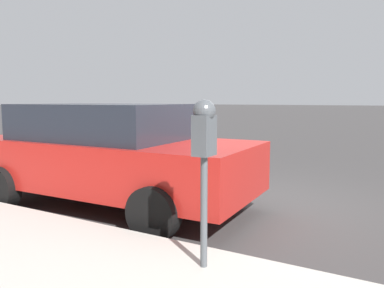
% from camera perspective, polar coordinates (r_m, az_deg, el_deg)
% --- Properties ---
extents(ground_plane, '(220.00, 220.00, 0.00)m').
position_cam_1_polar(ground_plane, '(5.94, 8.34, -9.02)').
color(ground_plane, '#3D3A3A').
extents(parking_meter, '(0.21, 0.19, 1.44)m').
position_cam_1_polar(parking_meter, '(3.11, 1.88, 0.50)').
color(parking_meter, '#4C5156').
rests_on(parking_meter, sidewalk).
extents(car_red, '(2.11, 4.37, 1.54)m').
position_cam_1_polar(car_red, '(5.76, -12.47, -1.35)').
color(car_red, '#B21E19').
rests_on(car_red, ground_plane).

